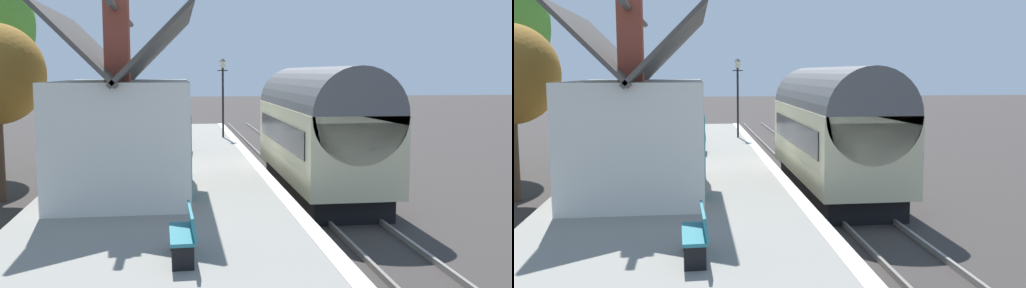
% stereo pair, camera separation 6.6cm
% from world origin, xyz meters
% --- Properties ---
extents(ground_plane, '(160.00, 160.00, 0.00)m').
position_xyz_m(ground_plane, '(0.00, 0.00, 0.00)').
color(ground_plane, '#383330').
extents(platform, '(32.00, 6.47, 0.97)m').
position_xyz_m(platform, '(0.00, 4.23, 0.49)').
color(platform, gray).
rests_on(platform, ground).
extents(platform_edge_coping, '(32.00, 0.36, 0.02)m').
position_xyz_m(platform_edge_coping, '(0.00, 1.18, 0.98)').
color(platform_edge_coping, beige).
rests_on(platform_edge_coping, platform).
extents(rail_near, '(52.00, 0.08, 0.14)m').
position_xyz_m(rail_near, '(0.00, -1.62, 0.07)').
color(rail_near, gray).
rests_on(rail_near, ground).
extents(rail_far, '(52.00, 0.08, 0.14)m').
position_xyz_m(rail_far, '(0.00, -0.18, 0.07)').
color(rail_far, gray).
rests_on(rail_far, ground).
extents(train, '(9.32, 2.73, 4.32)m').
position_xyz_m(train, '(-0.72, -0.90, 2.22)').
color(train, black).
rests_on(train, ground).
extents(station_building, '(6.02, 3.56, 5.70)m').
position_xyz_m(station_building, '(-4.27, 5.23, 2.61)').
color(station_building, silver).
rests_on(station_building, platform).
extents(bench_by_lamp, '(1.42, 0.49, 0.88)m').
position_xyz_m(bench_by_lamp, '(6.11, 3.59, 1.45)').
color(bench_by_lamp, '#26727F').
rests_on(bench_by_lamp, platform).
extents(bench_mid_platform, '(1.41, 0.47, 0.88)m').
position_xyz_m(bench_mid_platform, '(-10.21, 3.78, 1.45)').
color(bench_mid_platform, '#26727F').
rests_on(bench_mid_platform, platform).
extents(bench_near_building, '(1.42, 0.49, 0.88)m').
position_xyz_m(bench_near_building, '(3.11, 3.49, 1.45)').
color(bench_near_building, '#26727F').
rests_on(bench_near_building, platform).
extents(planter_corner_building, '(0.66, 0.66, 0.99)m').
position_xyz_m(planter_corner_building, '(9.15, 4.69, 1.49)').
color(planter_corner_building, gray).
rests_on(planter_corner_building, platform).
extents(planter_by_door, '(0.74, 0.32, 0.58)m').
position_xyz_m(planter_by_door, '(11.58, 3.55, 1.25)').
color(planter_by_door, gray).
rests_on(planter_by_door, platform).
extents(planter_edge_far, '(0.68, 0.68, 0.97)m').
position_xyz_m(planter_edge_far, '(4.08, 6.83, 1.46)').
color(planter_edge_far, '#9E5138').
rests_on(planter_edge_far, platform).
extents(lamp_post_platform, '(0.32, 0.50, 3.83)m').
position_xyz_m(lamp_post_platform, '(8.38, 1.63, 3.63)').
color(lamp_post_platform, black).
rests_on(lamp_post_platform, platform).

